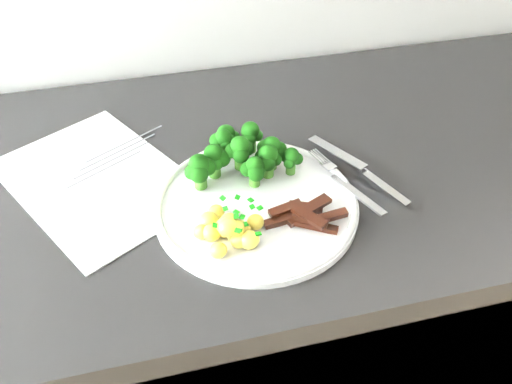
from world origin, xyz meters
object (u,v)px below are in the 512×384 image
Objects in this scene: recipe_paper at (98,179)px; potatoes at (229,229)px; counter at (241,337)px; broccoli at (239,154)px; knife at (369,177)px; plate at (256,204)px; beef_strips at (305,215)px; fork at (347,184)px.

potatoes reaches higher than recipe_paper.
potatoes reaches higher than counter.
broccoli reaches higher than potatoes.
counter is 25.81× the size of potatoes.
knife is (0.18, -0.05, -0.04)m from broccoli.
recipe_paper is at bearing 151.81° from plate.
beef_strips is 0.13m from knife.
potatoes is at bearing -131.25° from plate.
broccoli is 0.13m from beef_strips.
counter is 0.49m from broccoli.
plate is at bearing 48.75° from potatoes.
counter is 0.49m from beef_strips.
plate is 0.08m from broccoli.
beef_strips is at bearing -40.51° from plate.
plate is at bearing 179.20° from fork.
broccoli reaches higher than beef_strips.
knife is (0.04, 0.02, -0.01)m from fork.
recipe_paper is 3.93× the size of potatoes.
beef_strips is at bearing -31.02° from recipe_paper.
plate reaches higher than recipe_paper.
potatoes is at bearing -45.79° from recipe_paper.
fork reaches higher than knife.
beef_strips is at bearing -64.66° from counter.
broccoli is at bearing 118.19° from beef_strips.
broccoli is (0.20, -0.04, 0.04)m from recipe_paper.
potatoes is at bearing -104.40° from counter.
plate is (0.01, -0.09, 0.45)m from counter.
knife is (0.38, -0.10, 0.01)m from recipe_paper.
beef_strips reaches higher than plate.
fork is (0.14, -0.09, 0.46)m from counter.
counter is at bearing 115.34° from beef_strips.
knife reaches higher than counter.
recipe_paper is 0.36m from fork.
counter is 13.28× the size of knife.
plate is 2.55× the size of beef_strips.
fork is (0.18, 0.05, -0.01)m from potatoes.
potatoes is 0.19m from fork.
potatoes reaches higher than fork.
beef_strips is at bearing 4.44° from potatoes.
potatoes reaches higher than knife.
plate is 0.17m from knife.
fork is 0.05m from knife.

